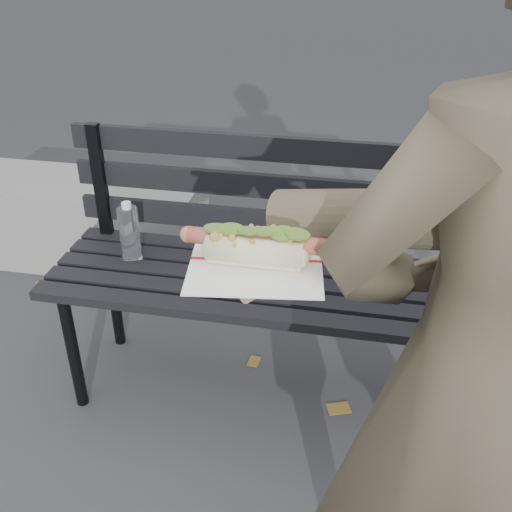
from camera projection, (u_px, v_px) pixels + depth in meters
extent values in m
cylinder|color=black|center=(73.00, 352.00, 1.96)|extent=(0.04, 0.04, 0.45)
cylinder|color=black|center=(114.00, 294.00, 2.25)|extent=(0.04, 0.04, 0.45)
cylinder|color=black|center=(501.00, 409.00, 1.74)|extent=(0.04, 0.04, 0.45)
cylinder|color=black|center=(485.00, 337.00, 2.03)|extent=(0.04, 0.04, 0.45)
cube|color=black|center=(275.00, 318.00, 1.72)|extent=(1.50, 0.07, 0.03)
cube|color=black|center=(280.00, 300.00, 1.80)|extent=(1.50, 0.07, 0.03)
cube|color=black|center=(284.00, 284.00, 1.87)|extent=(1.50, 0.07, 0.03)
cube|color=black|center=(288.00, 269.00, 1.95)|extent=(1.50, 0.07, 0.03)
cube|color=black|center=(292.00, 256.00, 2.03)|extent=(1.50, 0.07, 0.03)
cube|color=black|center=(100.00, 183.00, 2.04)|extent=(0.04, 0.03, 0.42)
cube|color=black|center=(295.00, 224.00, 2.00)|extent=(1.50, 0.02, 0.08)
cube|color=black|center=(296.00, 188.00, 1.93)|extent=(1.50, 0.02, 0.08)
cube|color=black|center=(297.00, 150.00, 1.87)|extent=(1.50, 0.02, 0.08)
cylinder|color=white|center=(130.00, 235.00, 1.92)|extent=(0.06, 0.06, 0.19)
cylinder|color=white|center=(126.00, 205.00, 1.87)|extent=(0.03, 0.03, 0.02)
cube|color=slate|center=(76.00, 220.00, 2.84)|extent=(1.20, 0.40, 0.40)
imported|color=#46402F|center=(486.00, 378.00, 0.98)|extent=(0.71, 0.60, 1.65)
cylinder|color=#46402F|center=(433.00, 219.00, 0.86)|extent=(0.51, 0.23, 0.19)
cylinder|color=#D8A384|center=(284.00, 267.00, 0.87)|extent=(0.09, 0.08, 0.07)
ellipsoid|color=#D8A384|center=(256.00, 271.00, 0.87)|extent=(0.10, 0.11, 0.03)
cylinder|color=#D8A384|center=(214.00, 276.00, 0.86)|extent=(0.06, 0.02, 0.02)
cylinder|color=#D8A384|center=(218.00, 269.00, 0.87)|extent=(0.06, 0.02, 0.02)
cylinder|color=#D8A384|center=(221.00, 262.00, 0.89)|extent=(0.06, 0.02, 0.02)
cylinder|color=#D8A384|center=(224.00, 256.00, 0.91)|extent=(0.06, 0.02, 0.02)
cylinder|color=#D8A384|center=(255.00, 291.00, 0.83)|extent=(0.04, 0.05, 0.02)
cube|color=white|center=(256.00, 261.00, 0.87)|extent=(0.21, 0.21, 0.00)
cube|color=#B21E1E|center=(256.00, 260.00, 0.87)|extent=(0.19, 0.03, 0.00)
cylinder|color=#BF5D49|center=(256.00, 241.00, 0.85)|extent=(0.20, 0.03, 0.02)
sphere|color=#BF5D49|center=(188.00, 234.00, 0.87)|extent=(0.02, 0.03, 0.02)
sphere|color=#BF5D49|center=(326.00, 248.00, 0.83)|extent=(0.03, 0.03, 0.02)
sphere|color=#9E6B2D|center=(243.00, 232.00, 0.85)|extent=(0.01, 0.01, 0.01)
sphere|color=#9E6B2D|center=(225.00, 234.00, 0.85)|extent=(0.01, 0.01, 0.01)
sphere|color=#9E6B2D|center=(251.00, 226.00, 0.86)|extent=(0.01, 0.01, 0.01)
sphere|color=#9E6B2D|center=(265.00, 246.00, 0.83)|extent=(0.01, 0.01, 0.01)
sphere|color=#9E6B2D|center=(257.00, 233.00, 0.85)|extent=(0.01, 0.01, 0.01)
sphere|color=#9E6B2D|center=(235.00, 246.00, 0.83)|extent=(0.01, 0.01, 0.01)
sphere|color=#9E6B2D|center=(218.00, 232.00, 0.86)|extent=(0.01, 0.01, 0.01)
sphere|color=#9E6B2D|center=(258.00, 231.00, 0.87)|extent=(0.01, 0.01, 0.01)
sphere|color=#9E6B2D|center=(237.00, 232.00, 0.86)|extent=(0.01, 0.01, 0.01)
sphere|color=#9E6B2D|center=(228.00, 240.00, 0.85)|extent=(0.01, 0.01, 0.01)
sphere|color=#9E6B2D|center=(297.00, 239.00, 0.84)|extent=(0.01, 0.01, 0.01)
sphere|color=#9E6B2D|center=(252.00, 242.00, 0.83)|extent=(0.01, 0.01, 0.01)
sphere|color=#9E6B2D|center=(257.00, 233.00, 0.86)|extent=(0.01, 0.01, 0.01)
sphere|color=#9E6B2D|center=(232.00, 238.00, 0.83)|extent=(0.01, 0.01, 0.01)
sphere|color=#9E6B2D|center=(301.00, 233.00, 0.85)|extent=(0.01, 0.01, 0.01)
sphere|color=#9E6B2D|center=(291.00, 247.00, 0.82)|extent=(0.01, 0.01, 0.01)
sphere|color=#9E6B2D|center=(242.00, 230.00, 0.85)|extent=(0.01, 0.01, 0.01)
sphere|color=#9E6B2D|center=(220.00, 237.00, 0.84)|extent=(0.01, 0.01, 0.01)
sphere|color=#9E6B2D|center=(281.00, 237.00, 0.85)|extent=(0.01, 0.01, 0.01)
sphere|color=#9E6B2D|center=(248.00, 230.00, 0.87)|extent=(0.01, 0.01, 0.01)
sphere|color=#9E6B2D|center=(270.00, 243.00, 0.84)|extent=(0.01, 0.01, 0.01)
sphere|color=#9E6B2D|center=(290.00, 241.00, 0.83)|extent=(0.01, 0.01, 0.01)
sphere|color=#9E6B2D|center=(215.00, 237.00, 0.84)|extent=(0.01, 0.01, 0.01)
sphere|color=#9E6B2D|center=(297.00, 241.00, 0.84)|extent=(0.01, 0.01, 0.01)
sphere|color=#9E6B2D|center=(215.00, 239.00, 0.84)|extent=(0.01, 0.01, 0.01)
sphere|color=#9E6B2D|center=(225.00, 236.00, 0.85)|extent=(0.01, 0.01, 0.01)
sphere|color=#9E6B2D|center=(273.00, 229.00, 0.86)|extent=(0.01, 0.01, 0.01)
sphere|color=#9E6B2D|center=(230.00, 233.00, 0.85)|extent=(0.01, 0.01, 0.01)
cylinder|color=#528524|center=(216.00, 228.00, 0.85)|extent=(0.04, 0.04, 0.01)
cylinder|color=#528524|center=(231.00, 229.00, 0.85)|extent=(0.04, 0.04, 0.01)
cylinder|color=#528524|center=(249.00, 230.00, 0.84)|extent=(0.04, 0.04, 0.01)
cylinder|color=#528524|center=(266.00, 231.00, 0.84)|extent=(0.04, 0.04, 0.01)
cylinder|color=#528524|center=(282.00, 233.00, 0.83)|extent=(0.04, 0.04, 0.01)
cylinder|color=#528524|center=(297.00, 234.00, 0.83)|extent=(0.04, 0.04, 0.01)
cube|color=brown|center=(454.00, 365.00, 2.24)|extent=(0.07, 0.08, 0.00)
cube|color=brown|center=(42.00, 283.00, 2.73)|extent=(0.07, 0.07, 0.00)
cube|color=brown|center=(96.00, 217.00, 3.29)|extent=(0.04, 0.03, 0.00)
cube|color=brown|center=(436.00, 275.00, 2.78)|extent=(0.10, 0.09, 0.00)
cube|color=brown|center=(508.00, 399.00, 2.09)|extent=(0.05, 0.05, 0.00)
cube|color=brown|center=(254.00, 361.00, 2.26)|extent=(0.05, 0.07, 0.00)
cube|color=brown|center=(339.00, 408.00, 2.05)|extent=(0.09, 0.08, 0.00)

